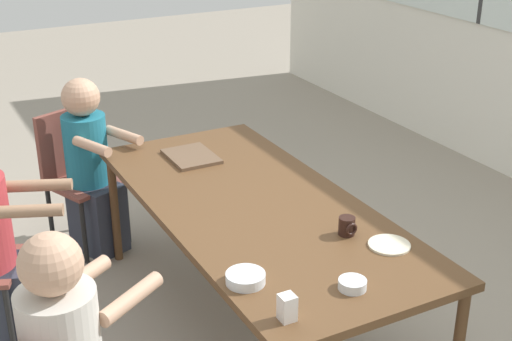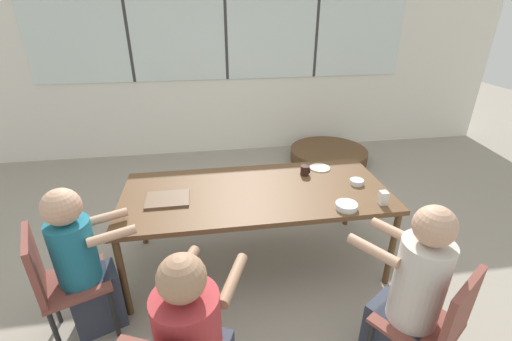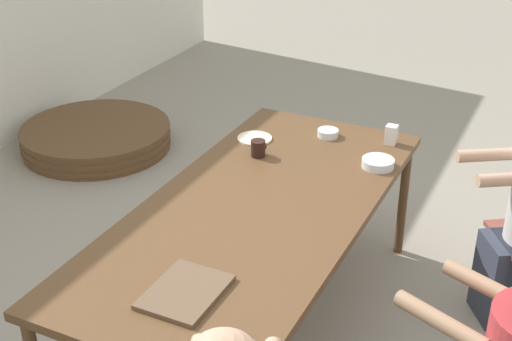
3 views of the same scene
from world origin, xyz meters
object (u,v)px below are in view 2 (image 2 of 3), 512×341
person_man_blue_shirt (84,267)px  bowl_cereal (346,206)px  chair_for_man_teal_shirt (436,322)px  bowl_white_shallow (357,182)px  chair_for_man_blue_shirt (57,277)px  coffee_mug (305,170)px  person_man_teal_shirt (409,300)px  milk_carton_small (383,198)px  folded_table_stack (328,155)px

person_man_blue_shirt → bowl_cereal: bearing=71.6°
chair_for_man_teal_shirt → bowl_white_shallow: (0.06, 1.23, 0.22)m
chair_for_man_blue_shirt → chair_for_man_teal_shirt: bearing=50.1°
person_man_blue_shirt → coffee_mug: 1.85m
chair_for_man_teal_shirt → person_man_teal_shirt: bearing=90.0°
milk_carton_small → chair_for_man_blue_shirt: bearing=-174.8°
person_man_blue_shirt → folded_table_stack: person_man_blue_shirt is taller
person_man_blue_shirt → bowl_white_shallow: bearing=80.8°
coffee_mug → bowl_white_shallow: size_ratio=0.75×
person_man_teal_shirt → person_man_blue_shirt: bearing=129.9°
chair_for_man_blue_shirt → coffee_mug: size_ratio=10.15×
folded_table_stack → bowl_white_shallow: bearing=-105.0°
chair_for_man_blue_shirt → person_man_teal_shirt: 2.15m
coffee_mug → folded_table_stack: bearing=62.8°
chair_for_man_teal_shirt → bowl_white_shallow: size_ratio=7.64×
bowl_white_shallow → bowl_cereal: bearing=-123.8°
person_man_blue_shirt → folded_table_stack: 3.67m
person_man_blue_shirt → bowl_cereal: size_ratio=6.91×
milk_carton_small → bowl_white_shallow: bearing=99.8°
person_man_teal_shirt → chair_for_man_teal_shirt: bearing=-90.0°
person_man_blue_shirt → coffee_mug: bearing=90.6°
person_man_teal_shirt → bowl_cereal: (-0.09, 0.74, 0.19)m
bowl_cereal → chair_for_man_blue_shirt: bearing=-174.7°
milk_carton_small → person_man_blue_shirt: bearing=-176.1°
person_man_blue_shirt → bowl_white_shallow: 2.14m
chair_for_man_blue_shirt → bowl_white_shallow: 2.30m
person_man_teal_shirt → milk_carton_small: 0.82m
chair_for_man_blue_shirt → chair_for_man_teal_shirt: same height
person_man_blue_shirt → bowl_white_shallow: size_ratio=9.80×
chair_for_man_blue_shirt → folded_table_stack: bearing=110.8°
chair_for_man_teal_shirt → milk_carton_small: (0.12, 0.90, 0.26)m
person_man_blue_shirt → bowl_white_shallow: person_man_blue_shirt is taller
chair_for_man_blue_shirt → milk_carton_small: (2.28, 0.21, 0.26)m
bowl_white_shallow → bowl_cereal: 0.43m
milk_carton_small → folded_table_stack: milk_carton_small is taller
chair_for_man_teal_shirt → milk_carton_small: 0.94m
bowl_white_shallow → bowl_cereal: bowl_cereal is taller
chair_for_man_teal_shirt → coffee_mug: (-0.32, 1.46, 0.25)m
bowl_white_shallow → folded_table_stack: bearing=75.0°
chair_for_man_teal_shirt → milk_carton_small: bearing=50.2°
chair_for_man_blue_shirt → chair_for_man_teal_shirt: (2.17, -0.69, 0.00)m
bowl_white_shallow → folded_table_stack: size_ratio=0.10×
bowl_cereal → bowl_white_shallow: bearing=56.2°
milk_carton_small → folded_table_stack: bearing=78.3°
folded_table_stack → chair_for_man_teal_shirt: bearing=-100.5°
chair_for_man_blue_shirt → person_man_blue_shirt: 0.16m
person_man_teal_shirt → coffee_mug: person_man_teal_shirt is taller
bowl_cereal → coffee_mug: bearing=103.7°
chair_for_man_teal_shirt → person_man_blue_shirt: 2.15m
person_man_blue_shirt → person_man_teal_shirt: 2.03m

